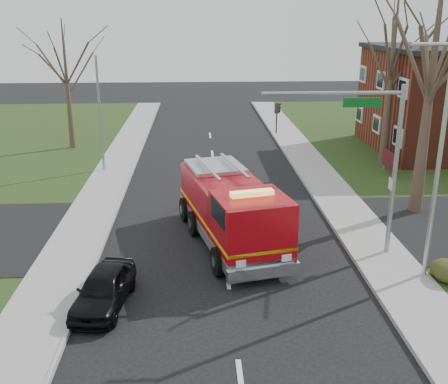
{
  "coord_description": "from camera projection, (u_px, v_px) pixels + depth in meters",
  "views": [
    {
      "loc": [
        -1.04,
        -17.35,
        9.16
      ],
      "look_at": [
        0.07,
        3.83,
        2.0
      ],
      "focal_mm": 42.0,
      "sensor_mm": 36.0,
      "label": 1
    }
  ],
  "objects": [
    {
      "name": "bare_tree_near",
      "position": [
        434.0,
        57.0,
        23.17
      ],
      "size": [
        6.0,
        6.0,
        12.0
      ],
      "color": "#3F2F25",
      "rests_on": "ground"
    },
    {
      "name": "fire_engine",
      "position": [
        232.0,
        212.0,
        21.7
      ],
      "size": [
        4.45,
        8.22,
        3.15
      ],
      "rotation": [
        0.0,
        0.0,
        0.23
      ],
      "color": "#A5070F",
      "rests_on": "ground"
    },
    {
      "name": "ground",
      "position": [
        228.0,
        276.0,
        19.4
      ],
      "size": [
        120.0,
        120.0,
        0.0
      ],
      "primitive_type": "plane",
      "color": "black",
      "rests_on": "ground"
    },
    {
      "name": "parked_car_maroon",
      "position": [
        104.0,
        289.0,
        17.22
      ],
      "size": [
        2.0,
        3.88,
        1.26
      ],
      "primitive_type": "imported",
      "rotation": [
        0.0,
        0.0,
        -0.14
      ],
      "color": "black",
      "rests_on": "ground"
    },
    {
      "name": "streetlight_pole",
      "position": [
        438.0,
        158.0,
        17.82
      ],
      "size": [
        1.48,
        0.16,
        8.4
      ],
      "color": "#B7BABF",
      "rests_on": "ground"
    },
    {
      "name": "sidewalk_left",
      "position": [
        58.0,
        278.0,
        19.06
      ],
      "size": [
        2.4,
        80.0,
        0.15
      ],
      "primitive_type": "cube",
      "color": "gray",
      "rests_on": "ground"
    },
    {
      "name": "utility_pole_far",
      "position": [
        100.0,
        116.0,
        31.18
      ],
      "size": [
        0.14,
        0.14,
        7.0
      ],
      "primitive_type": "cylinder",
      "color": "gray",
      "rests_on": "ground"
    },
    {
      "name": "bare_tree_left",
      "position": [
        66.0,
        71.0,
        36.04
      ],
      "size": [
        4.5,
        4.5,
        9.0
      ],
      "color": "#3F2F25",
      "rests_on": "ground"
    },
    {
      "name": "sidewalk_right",
      "position": [
        392.0,
        270.0,
        19.68
      ],
      "size": [
        2.4,
        80.0,
        0.15
      ],
      "primitive_type": "cube",
      "color": "gray",
      "rests_on": "ground"
    },
    {
      "name": "traffic_signal_mast",
      "position": [
        364.0,
        141.0,
        19.57
      ],
      "size": [
        5.29,
        0.18,
        6.8
      ],
      "color": "gray",
      "rests_on": "ground"
    },
    {
      "name": "bare_tree_far",
      "position": [
        392.0,
        62.0,
        32.06
      ],
      "size": [
        5.25,
        5.25,
        10.5
      ],
      "color": "#3F2F25",
      "rests_on": "ground"
    },
    {
      "name": "health_center_sign",
      "position": [
        390.0,
        161.0,
        31.46
      ],
      "size": [
        0.12,
        2.0,
        1.4
      ],
      "color": "#511318",
      "rests_on": "ground"
    }
  ]
}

